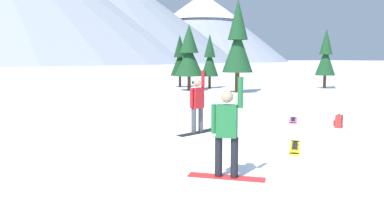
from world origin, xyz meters
name	(u,v)px	position (x,y,z in m)	size (l,w,h in m)	color
ground_plane	(322,159)	(0.00, 0.00, 0.00)	(800.00, 800.00, 0.00)	white
snowboarder_foreground	(227,131)	(-2.84, -0.34, 0.96)	(1.36, 1.21, 2.03)	red
snowboarder_midground	(197,104)	(-1.26, 4.21, 0.94)	(1.57, 0.79, 2.00)	black
loose_snowboard_far_spare	(295,147)	(0.20, 1.21, 0.02)	(1.46, 1.61, 0.09)	yellow
loose_snowboard_near_left	(293,120)	(3.23, 4.94, 0.02)	(1.37, 1.52, 0.09)	pink
backpack_red	(339,121)	(3.62, 3.02, 0.21)	(0.38, 0.37, 0.47)	red
pine_tree_twin	(238,42)	(8.02, 16.74, 3.52)	(2.15, 2.15, 6.46)	#472D19
pine_tree_broad	(326,56)	(16.45, 17.06, 2.59)	(1.57, 1.57, 4.76)	#472D19
pine_tree_short	(189,54)	(5.72, 19.83, 2.69)	(2.16, 2.16, 4.92)	#472D19
pine_tree_slender	(180,59)	(6.53, 23.39, 2.37)	(1.58, 1.58, 4.36)	#472D19
pine_tree_young	(210,59)	(8.22, 21.27, 2.38)	(1.42, 1.42, 4.37)	#472D19
peak_central_summit	(86,3)	(41.52, 250.28, 36.80)	(194.41, 194.41, 70.44)	#8C93A3
peak_north_spur	(203,26)	(121.30, 245.27, 24.96)	(120.53, 120.53, 47.77)	#8C93A3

